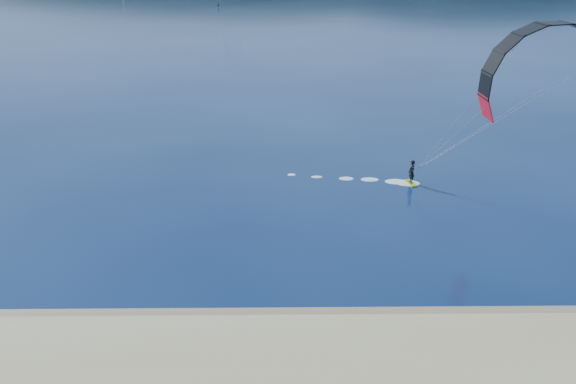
{
  "coord_description": "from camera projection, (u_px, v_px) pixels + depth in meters",
  "views": [
    {
      "loc": [
        0.77,
        -19.5,
        17.32
      ],
      "look_at": [
        1.1,
        10.0,
        5.0
      ],
      "focal_mm": 35.06,
      "sensor_mm": 36.0,
      "label": 1
    }
  ],
  "objects": [
    {
      "name": "kitesurfer_near",
      "position": [
        540.0,
        90.0,
        39.49
      ],
      "size": [
        23.46,
        7.39,
        13.42
      ],
      "color": "#91BF16",
      "rests_on": "ground"
    },
    {
      "name": "wet_sand",
      "position": [
        268.0,
        322.0,
        28.79
      ],
      "size": [
        220.0,
        2.5,
        0.1
      ],
      "color": "#8E7352",
      "rests_on": "ground"
    }
  ]
}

